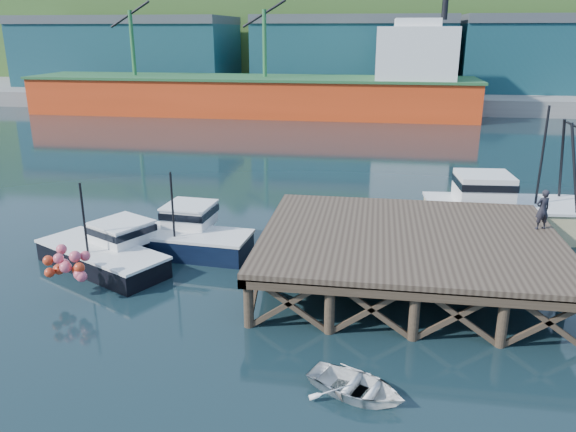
% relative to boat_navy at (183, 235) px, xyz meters
% --- Properties ---
extents(ground, '(300.00, 300.00, 0.00)m').
position_rel_boat_navy_xyz_m(ground, '(4.84, -1.83, -0.83)').
color(ground, black).
rests_on(ground, ground).
extents(wharf, '(12.00, 10.00, 2.62)m').
position_rel_boat_navy_xyz_m(wharf, '(10.34, -2.01, 1.11)').
color(wharf, brown).
rests_on(wharf, ground).
extents(far_quay, '(160.00, 40.00, 2.00)m').
position_rel_boat_navy_xyz_m(far_quay, '(4.84, 68.17, 0.17)').
color(far_quay, gray).
rests_on(far_quay, ground).
extents(warehouse_left, '(32.00, 16.00, 9.00)m').
position_rel_boat_navy_xyz_m(warehouse_left, '(-30.16, 63.17, 5.67)').
color(warehouse_left, '#17404C').
rests_on(warehouse_left, far_quay).
extents(warehouse_mid, '(28.00, 16.00, 9.00)m').
position_rel_boat_navy_xyz_m(warehouse_mid, '(4.84, 63.17, 5.67)').
color(warehouse_mid, '#17404C').
rests_on(warehouse_mid, far_quay).
extents(warehouse_right, '(30.00, 16.00, 9.00)m').
position_rel_boat_navy_xyz_m(warehouse_right, '(34.84, 63.17, 5.67)').
color(warehouse_right, '#17404C').
rests_on(warehouse_right, far_quay).
extents(cargo_ship, '(55.50, 10.00, 13.75)m').
position_rel_boat_navy_xyz_m(cargo_ship, '(-3.62, 46.17, 2.49)').
color(cargo_ship, '#E74015').
rests_on(cargo_ship, ground).
extents(hillside, '(220.00, 50.00, 22.00)m').
position_rel_boat_navy_xyz_m(hillside, '(4.84, 98.17, 10.17)').
color(hillside, '#2D511E').
rests_on(hillside, ground).
extents(boat_navy, '(6.74, 3.80, 4.11)m').
position_rel_boat_navy_xyz_m(boat_navy, '(0.00, 0.00, 0.00)').
color(boat_navy, black).
rests_on(boat_navy, ground).
extents(boat_black, '(6.92, 5.86, 4.05)m').
position_rel_boat_navy_xyz_m(boat_black, '(-2.75, -2.28, -0.08)').
color(boat_black, black).
rests_on(boat_black, ground).
extents(trawler, '(10.11, 4.25, 6.61)m').
position_rel_boat_navy_xyz_m(trawler, '(16.27, 4.96, 0.54)').
color(trawler, beige).
rests_on(trawler, ground).
extents(dinghy, '(3.51, 3.09, 0.60)m').
position_rel_boat_navy_xyz_m(dinghy, '(8.57, -9.94, -0.52)').
color(dinghy, white).
rests_on(dinghy, ground).
extents(dockworker, '(0.73, 0.61, 1.70)m').
position_rel_boat_navy_xyz_m(dockworker, '(15.74, -0.34, 2.15)').
color(dockworker, black).
rests_on(dockworker, wharf).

